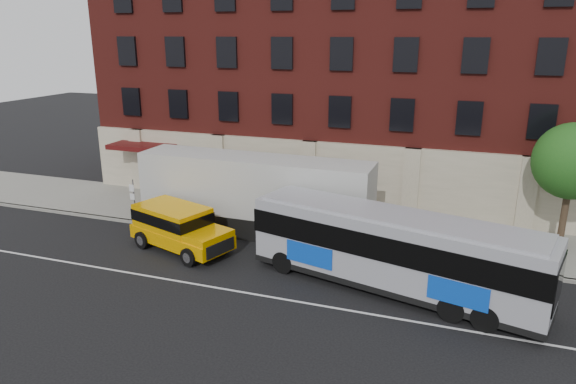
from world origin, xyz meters
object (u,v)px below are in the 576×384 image
(city_bus, at_px, (394,249))
(shipping_container, at_px, (254,196))
(street_tree, at_px, (573,164))
(sign_pole, at_px, (134,198))
(yellow_suv, at_px, (178,225))

(city_bus, bearing_deg, shipping_container, 152.25)
(street_tree, bearing_deg, city_bus, -136.89)
(sign_pole, relative_size, shipping_container, 0.20)
(yellow_suv, bearing_deg, shipping_container, 50.07)
(street_tree, distance_m, city_bus, 10.13)
(sign_pole, height_order, city_bus, city_bus)
(sign_pole, bearing_deg, street_tree, 8.61)
(street_tree, xyz_separation_m, shipping_container, (-15.06, -2.54, -2.36))
(street_tree, xyz_separation_m, yellow_suv, (-17.79, -5.80, -3.18))
(sign_pole, xyz_separation_m, street_tree, (22.04, 3.34, 2.96))
(city_bus, xyz_separation_m, yellow_suv, (-10.63, 0.90, -0.62))
(yellow_suv, distance_m, shipping_container, 4.33)
(sign_pole, bearing_deg, city_bus, -12.73)
(street_tree, height_order, city_bus, street_tree)
(city_bus, xyz_separation_m, shipping_container, (-7.90, 4.16, 0.20))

